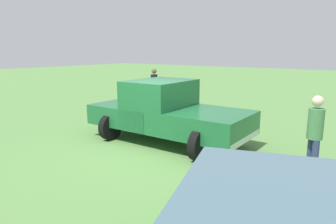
# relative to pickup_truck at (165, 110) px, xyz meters

# --- Properties ---
(ground_plane) EXTENTS (80.00, 80.00, 0.00)m
(ground_plane) POSITION_rel_pickup_truck_xyz_m (-0.88, -0.11, -0.94)
(ground_plane) COLOR #5B8C47
(pickup_truck) EXTENTS (2.53, 4.86, 1.82)m
(pickup_truck) POSITION_rel_pickup_truck_xyz_m (0.00, 0.00, 0.00)
(pickup_truck) COLOR black
(pickup_truck) RESTS_ON ground_plane
(person_bystander) EXTENTS (0.34, 0.34, 1.83)m
(person_bystander) POSITION_rel_pickup_truck_xyz_m (4.17, 3.77, 0.10)
(person_bystander) COLOR black
(person_bystander) RESTS_ON ground_plane
(person_visitor) EXTENTS (0.45, 0.45, 1.77)m
(person_visitor) POSITION_rel_pickup_truck_xyz_m (-0.28, -4.15, 0.06)
(person_visitor) COLOR navy
(person_visitor) RESTS_ON ground_plane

